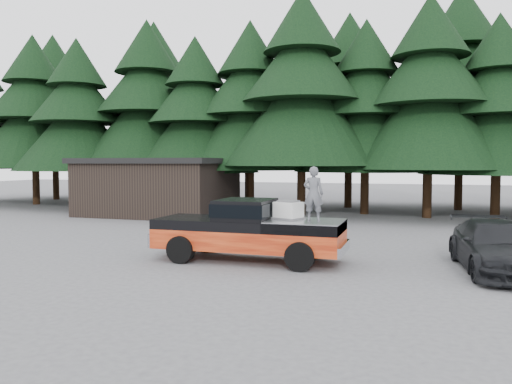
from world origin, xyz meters
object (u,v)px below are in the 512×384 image
(air_compressor, at_px, (288,211))
(parked_car, at_px, (497,247))
(pickup_truck, at_px, (249,240))
(utility_building, at_px, (159,186))
(man_on_bed, at_px, (313,194))

(air_compressor, distance_m, parked_car, 5.95)
(pickup_truck, xyz_separation_m, utility_building, (-9.52, 11.55, 1.00))
(pickup_truck, relative_size, man_on_bed, 3.71)
(man_on_bed, xyz_separation_m, utility_building, (-11.57, 11.64, -0.47))
(pickup_truck, height_order, air_compressor, air_compressor)
(man_on_bed, distance_m, utility_building, 16.42)
(parked_car, bearing_deg, air_compressor, 179.05)
(man_on_bed, distance_m, parked_car, 5.30)
(air_compressor, height_order, man_on_bed, man_on_bed)
(pickup_truck, distance_m, air_compressor, 1.54)
(pickup_truck, height_order, man_on_bed, man_on_bed)
(pickup_truck, relative_size, parked_car, 1.23)
(air_compressor, height_order, utility_building, utility_building)
(man_on_bed, bearing_deg, parked_car, -172.75)
(utility_building, bearing_deg, air_compressor, -46.70)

